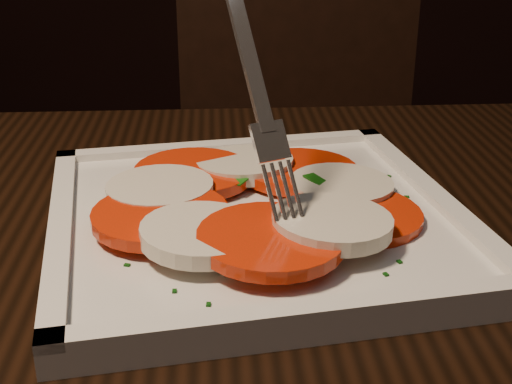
# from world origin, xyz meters

# --- Properties ---
(chair) EXTENTS (0.48, 0.48, 0.93)m
(chair) POSITION_xyz_m (-0.01, 1.10, 0.53)
(chair) COLOR black
(chair) RESTS_ON ground
(plate) EXTENTS (0.34, 0.34, 0.01)m
(plate) POSITION_xyz_m (-0.03, 0.38, 0.76)
(plate) COLOR silver
(plate) RESTS_ON table
(caprese_salad) EXTENTS (0.22, 0.23, 0.03)m
(caprese_salad) POSITION_xyz_m (-0.03, 0.38, 0.77)
(caprese_salad) COLOR red
(caprese_salad) RESTS_ON plate
(fork) EXTENTS (0.09, 0.12, 0.17)m
(fork) POSITION_xyz_m (-0.04, 0.39, 0.87)
(fork) COLOR white
(fork) RESTS_ON caprese_salad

